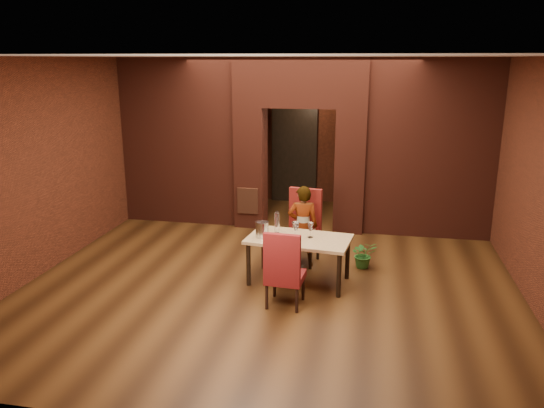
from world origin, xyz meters
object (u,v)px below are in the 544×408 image
Objects in this scene: chair_near at (285,267)px; water_bottle at (277,222)px; wine_glass_a at (295,229)px; dining_table at (299,260)px; wine_glass_c at (310,230)px; person_seated at (303,226)px; wine_bucket at (262,230)px; wine_glass_b at (296,230)px; potted_plant at (364,254)px; chair_far at (301,227)px.

water_bottle is at bearing -69.03° from chair_near.
wine_glass_a is at bearing -85.75° from chair_near.
wine_glass_c is (0.16, 0.04, 0.45)m from dining_table.
wine_bucket is (-0.49, -0.74, 0.15)m from person_seated.
wine_bucket is at bearing -170.26° from wine_glass_b.
wine_glass_c is 0.51× the size of potted_plant.
water_bottle is at bearing 166.06° from wine_glass_c.
person_seated is (0.04, -0.11, 0.06)m from chair_far.
dining_table is at bearing -41.28° from wine_glass_a.
chair_near is 3.25× the size of water_bottle.
dining_table is at bearing -140.86° from potted_plant.
person_seated reaches higher than wine_glass_a.
potted_plant is (0.96, 0.75, -0.58)m from wine_glass_b.
chair_far reaches higher than chair_near.
chair_far reaches higher than water_bottle.
chair_far is 0.80m from wine_glass_c.
chair_near is at bearing 82.32° from person_seated.
wine_bucket is (-0.52, -0.08, 0.46)m from dining_table.
potted_plant is (1.44, 0.83, -0.58)m from wine_bucket.
dining_table is 0.73m from person_seated.
person_seated is at bearing 99.83° from dining_table.
potted_plant is at bearing 29.88° from wine_bucket.
person_seated is at bearing 86.73° from wine_glass_a.
wine_glass_a is 0.31m from water_bottle.
wine_glass_c is 0.69× the size of water_bottle.
wine_glass_a reaches higher than potted_plant.
dining_table is 6.33× the size of wine_bucket.
wine_glass_b is at bearing -173.60° from dining_table.
wine_glass_b is at bearing -87.73° from chair_near.
wine_glass_c is (0.24, -0.74, 0.21)m from chair_far.
wine_bucket is 1.76m from potted_plant.
chair_near is at bearing -56.20° from wine_bucket.
chair_near is at bearing -80.54° from chair_far.
wine_glass_c is at bearing -5.54° from wine_glass_a.
chair_near is 0.87m from wine_glass_a.
chair_near reaches higher than water_bottle.
wine_glass_a is at bearing -20.32° from water_bottle.
chair_far is 5.18× the size of wine_glass_b.
water_bottle is at bearing 50.80° from person_seated.
chair_far reaches higher than wine_glass_a.
chair_near is at bearing -122.96° from potted_plant.
person_seated is 2.97× the size of potted_plant.
person_seated is at bearing -61.06° from chair_far.
water_bottle is (-0.29, 0.94, 0.32)m from chair_near.
wine_glass_c is at bearing 100.77° from person_seated.
wine_bucket reaches higher than dining_table.
chair_far is at bearing -76.57° from person_seated.
wine_glass_a is 1.33m from potted_plant.
wine_bucket is 0.31m from water_bottle.
water_bottle reaches higher than wine_glass_b.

